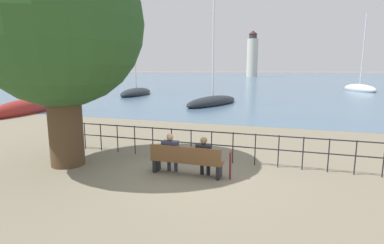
{
  "coord_description": "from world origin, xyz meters",
  "views": [
    {
      "loc": [
        2.78,
        -8.07,
        3.1
      ],
      "look_at": [
        0.0,
        0.5,
        1.51
      ],
      "focal_mm": 28.0,
      "sensor_mm": 36.0,
      "label": 1
    }
  ],
  "objects_px": {
    "seated_person_left": "(171,151)",
    "sailboat_0": "(136,93)",
    "sailboat_2": "(213,102)",
    "closed_umbrella": "(230,163)",
    "sailboat_1": "(33,107)",
    "shade_tree": "(58,24)",
    "park_bench": "(186,161)",
    "seated_person_right": "(204,155)",
    "sailboat_4": "(360,89)",
    "harbor_lighthouse": "(252,55)"
  },
  "relations": [
    {
      "from": "seated_person_right",
      "to": "sailboat_2",
      "type": "distance_m",
      "value": 18.17
    },
    {
      "from": "park_bench",
      "to": "sailboat_0",
      "type": "relative_size",
      "value": 0.25
    },
    {
      "from": "sailboat_2",
      "to": "closed_umbrella",
      "type": "bearing_deg",
      "value": -57.88
    },
    {
      "from": "seated_person_left",
      "to": "sailboat_2",
      "type": "bearing_deg",
      "value": 99.99
    },
    {
      "from": "closed_umbrella",
      "to": "sailboat_4",
      "type": "xyz_separation_m",
      "value": [
        11.23,
        40.99,
        -0.15
      ]
    },
    {
      "from": "park_bench",
      "to": "seated_person_right",
      "type": "distance_m",
      "value": 0.57
    },
    {
      "from": "park_bench",
      "to": "harbor_lighthouse",
      "type": "height_order",
      "value": "harbor_lighthouse"
    },
    {
      "from": "sailboat_0",
      "to": "sailboat_1",
      "type": "height_order",
      "value": "sailboat_0"
    },
    {
      "from": "park_bench",
      "to": "sailboat_4",
      "type": "distance_m",
      "value": 42.93
    },
    {
      "from": "shade_tree",
      "to": "sailboat_2",
      "type": "distance_m",
      "value": 18.49
    },
    {
      "from": "sailboat_2",
      "to": "shade_tree",
      "type": "bearing_deg",
      "value": -74.71
    },
    {
      "from": "sailboat_0",
      "to": "closed_umbrella",
      "type": "bearing_deg",
      "value": -64.04
    },
    {
      "from": "park_bench",
      "to": "seated_person_right",
      "type": "height_order",
      "value": "seated_person_right"
    },
    {
      "from": "closed_umbrella",
      "to": "seated_person_left",
      "type": "bearing_deg",
      "value": 179.57
    },
    {
      "from": "shade_tree",
      "to": "sailboat_1",
      "type": "relative_size",
      "value": 0.83
    },
    {
      "from": "closed_umbrella",
      "to": "shade_tree",
      "type": "bearing_deg",
      "value": -176.67
    },
    {
      "from": "seated_person_left",
      "to": "sailboat_0",
      "type": "distance_m",
      "value": 28.49
    },
    {
      "from": "sailboat_1",
      "to": "sailboat_2",
      "type": "xyz_separation_m",
      "value": [
        11.65,
        8.44,
        -0.04
      ]
    },
    {
      "from": "sailboat_1",
      "to": "harbor_lighthouse",
      "type": "bearing_deg",
      "value": 79.07
    },
    {
      "from": "sailboat_0",
      "to": "harbor_lighthouse",
      "type": "distance_m",
      "value": 99.26
    },
    {
      "from": "closed_umbrella",
      "to": "sailboat_1",
      "type": "relative_size",
      "value": 0.1
    },
    {
      "from": "seated_person_left",
      "to": "closed_umbrella",
      "type": "height_order",
      "value": "seated_person_left"
    },
    {
      "from": "shade_tree",
      "to": "sailboat_0",
      "type": "xyz_separation_m",
      "value": [
        -10.93,
        24.89,
        -4.19
      ]
    },
    {
      "from": "park_bench",
      "to": "closed_umbrella",
      "type": "bearing_deg",
      "value": 2.88
    },
    {
      "from": "seated_person_left",
      "to": "sailboat_1",
      "type": "bearing_deg",
      "value": 147.96
    },
    {
      "from": "shade_tree",
      "to": "seated_person_right",
      "type": "height_order",
      "value": "shade_tree"
    },
    {
      "from": "seated_person_right",
      "to": "sailboat_0",
      "type": "bearing_deg",
      "value": 122.22
    },
    {
      "from": "sailboat_4",
      "to": "harbor_lighthouse",
      "type": "distance_m",
      "value": 86.68
    },
    {
      "from": "shade_tree",
      "to": "park_bench",
      "type": "bearing_deg",
      "value": 3.47
    },
    {
      "from": "park_bench",
      "to": "sailboat_1",
      "type": "bearing_deg",
      "value": 148.63
    },
    {
      "from": "seated_person_right",
      "to": "sailboat_4",
      "type": "bearing_deg",
      "value": 73.66
    },
    {
      "from": "sailboat_1",
      "to": "sailboat_2",
      "type": "distance_m",
      "value": 14.39
    },
    {
      "from": "park_bench",
      "to": "sailboat_0",
      "type": "height_order",
      "value": "sailboat_0"
    },
    {
      "from": "seated_person_left",
      "to": "seated_person_right",
      "type": "bearing_deg",
      "value": 0.14
    },
    {
      "from": "park_bench",
      "to": "harbor_lighthouse",
      "type": "bearing_deg",
      "value": 95.93
    },
    {
      "from": "seated_person_left",
      "to": "sailboat_4",
      "type": "distance_m",
      "value": 43.01
    },
    {
      "from": "seated_person_left",
      "to": "sailboat_4",
      "type": "bearing_deg",
      "value": 72.33
    },
    {
      "from": "seated_person_left",
      "to": "sailboat_0",
      "type": "xyz_separation_m",
      "value": [
        -14.43,
        24.56,
        -0.39
      ]
    },
    {
      "from": "sailboat_0",
      "to": "sailboat_1",
      "type": "xyz_separation_m",
      "value": [
        -0.33,
        -15.32,
        0.04
      ]
    },
    {
      "from": "seated_person_right",
      "to": "closed_umbrella",
      "type": "distance_m",
      "value": 0.8
    },
    {
      "from": "seated_person_right",
      "to": "sailboat_2",
      "type": "relative_size",
      "value": 0.11
    },
    {
      "from": "park_bench",
      "to": "sailboat_2",
      "type": "xyz_separation_m",
      "value": [
        -3.64,
        17.76,
        -0.17
      ]
    },
    {
      "from": "shade_tree",
      "to": "park_bench",
      "type": "distance_m",
      "value": 5.69
    },
    {
      "from": "park_bench",
      "to": "sailboat_2",
      "type": "distance_m",
      "value": 18.13
    },
    {
      "from": "sailboat_1",
      "to": "sailboat_2",
      "type": "relative_size",
      "value": 0.81
    },
    {
      "from": "park_bench",
      "to": "sailboat_4",
      "type": "height_order",
      "value": "sailboat_4"
    },
    {
      "from": "sailboat_0",
      "to": "park_bench",
      "type": "bearing_deg",
      "value": -66.27
    },
    {
      "from": "closed_umbrella",
      "to": "sailboat_1",
      "type": "bearing_deg",
      "value": 150.84
    },
    {
      "from": "sailboat_2",
      "to": "seated_person_left",
      "type": "bearing_deg",
      "value": -63.49
    },
    {
      "from": "park_bench",
      "to": "sailboat_1",
      "type": "height_order",
      "value": "sailboat_1"
    }
  ]
}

